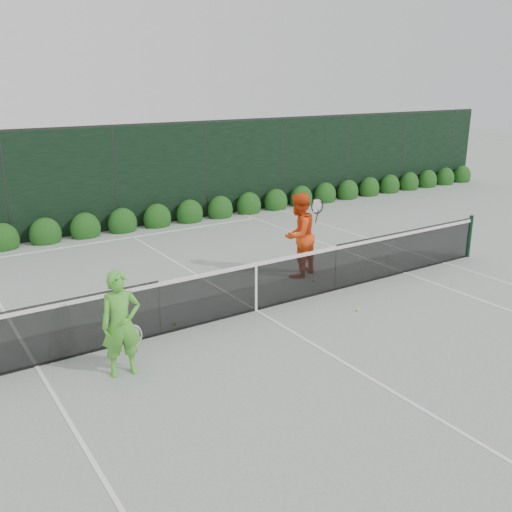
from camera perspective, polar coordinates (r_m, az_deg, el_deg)
ground at (r=11.13m, az=-0.01°, el=-5.47°), size 80.00×80.00×0.00m
tennis_net at (r=10.92m, az=-0.12°, el=-2.93°), size 12.90×0.10×1.07m
player_woman at (r=8.78m, az=-13.34°, el=-6.64°), size 0.68×0.47×1.64m
player_man at (r=12.82m, az=4.28°, el=2.11°), size 1.12×1.00×1.91m
court_lines at (r=11.13m, az=-0.01°, el=-5.45°), size 11.03×23.83×0.01m
windscreen_fence at (r=8.60m, az=9.94°, el=-1.95°), size 32.00×21.07×3.06m
hedge_row at (r=17.20m, az=-13.19°, el=3.16°), size 31.66×0.65×0.94m
tennis_balls at (r=11.41m, az=2.93°, el=-4.73°), size 3.65×1.83×0.07m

